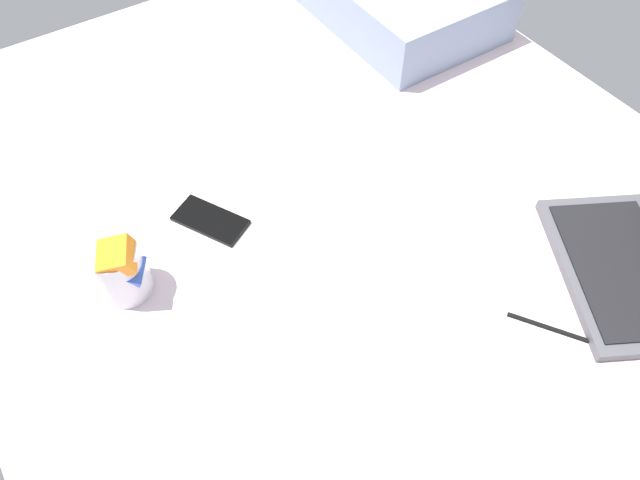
{
  "coord_description": "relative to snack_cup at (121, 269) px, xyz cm",
  "views": [
    {
      "loc": [
        57.62,
        -44.97,
        105.9
      ],
      "look_at": [
        6.28,
        -11.19,
        24.0
      ],
      "focal_mm": 33.07,
      "sensor_mm": 36.0,
      "label": 1
    }
  ],
  "objects": [
    {
      "name": "cell_phone",
      "position": [
        -5.69,
        18.75,
        -5.61
      ],
      "size": [
        15.55,
        12.66,
        0.8
      ],
      "primitive_type": "cube",
      "rotation": [
        0.0,
        0.0,
        2.07
      ],
      "color": "black",
      "rests_on": "bed_mattress"
    },
    {
      "name": "snack_cup",
      "position": [
        0.0,
        0.0,
        0.0
      ],
      "size": [
        10.18,
        9.19,
        13.79
      ],
      "color": "silver",
      "rests_on": "bed_mattress"
    },
    {
      "name": "charger_cable",
      "position": [
        47.41,
        56.46,
        -5.71
      ],
      "size": [
        14.39,
        10.07,
        0.6
      ],
      "primitive_type": "cube",
      "rotation": [
        0.0,
        0.0,
        0.6
      ],
      "color": "black",
      "rests_on": "bed_mattress"
    },
    {
      "name": "bed_mattress",
      "position": [
        6.98,
        42.53,
        -15.01
      ],
      "size": [
        180.0,
        140.0,
        18.0
      ],
      "primitive_type": "cube",
      "color": "silver",
      "rests_on": "ground"
    }
  ]
}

